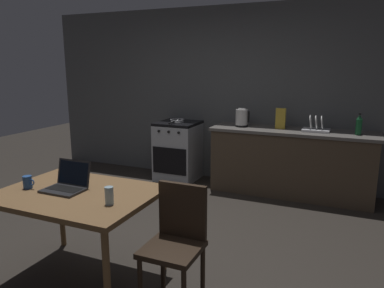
{
  "coord_description": "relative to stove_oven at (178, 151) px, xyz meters",
  "views": [
    {
      "loc": [
        1.86,
        -2.88,
        1.75
      ],
      "look_at": [
        0.24,
        0.85,
        0.87
      ],
      "focal_mm": 34.49,
      "sensor_mm": 36.0,
      "label": 1
    }
  ],
  "objects": [
    {
      "name": "ground_plane",
      "position": [
        0.53,
        -2.09,
        -0.45
      ],
      "size": [
        12.0,
        12.0,
        0.0
      ],
      "primitive_type": "plane",
      "color": "#2D2823"
    },
    {
      "name": "back_wall",
      "position": [
        0.83,
        0.35,
        0.85
      ],
      "size": [
        6.4,
        0.1,
        2.58
      ],
      "primitive_type": "cube",
      "color": "#555759",
      "rests_on": "ground_plane"
    },
    {
      "name": "kitchen_counter",
      "position": [
        1.7,
        0.0,
        0.0
      ],
      "size": [
        2.16,
        0.64,
        0.9
      ],
      "color": "#4C3D2D",
      "rests_on": "ground_plane"
    },
    {
      "name": "stove_oven",
      "position": [
        0.0,
        0.0,
        0.0
      ],
      "size": [
        0.6,
        0.62,
        0.9
      ],
      "color": "#B7BABF",
      "rests_on": "ground_plane"
    },
    {
      "name": "dining_table",
      "position": [
        0.45,
        -2.79,
        0.24
      ],
      "size": [
        1.24,
        0.91,
        0.76
      ],
      "color": "brown",
      "rests_on": "ground_plane"
    },
    {
      "name": "chair",
      "position": [
        1.3,
        -2.73,
        0.07
      ],
      "size": [
        0.4,
        0.4,
        0.89
      ],
      "rotation": [
        0.0,
        0.0,
        -0.17
      ],
      "color": "#2D2116",
      "rests_on": "ground_plane"
    },
    {
      "name": "laptop",
      "position": [
        0.34,
        -2.78,
        0.36
      ],
      "size": [
        0.32,
        0.27,
        0.22
      ],
      "rotation": [
        0.0,
        0.0,
        0.19
      ],
      "color": "#232326",
      "rests_on": "dining_table"
    },
    {
      "name": "electric_kettle",
      "position": [
        0.99,
        0.0,
        0.57
      ],
      "size": [
        0.2,
        0.18,
        0.25
      ],
      "color": "black",
      "rests_on": "kitchen_counter"
    },
    {
      "name": "bottle",
      "position": [
        2.49,
        -0.05,
        0.58
      ],
      "size": [
        0.07,
        0.07,
        0.27
      ],
      "color": "#19592D",
      "rests_on": "kitchen_counter"
    },
    {
      "name": "frying_pan",
      "position": [
        -0.0,
        -0.03,
        0.47
      ],
      "size": [
        0.22,
        0.39,
        0.05
      ],
      "color": "gray",
      "rests_on": "stove_oven"
    },
    {
      "name": "coffee_mug",
      "position": [
        0.03,
        -2.88,
        0.36
      ],
      "size": [
        0.11,
        0.07,
        0.1
      ],
      "color": "#264C8C",
      "rests_on": "dining_table"
    },
    {
      "name": "drinking_glass",
      "position": [
        0.85,
        -2.9,
        0.38
      ],
      "size": [
        0.06,
        0.06,
        0.13
      ],
      "color": "#99B7C6",
      "rests_on": "dining_table"
    },
    {
      "name": "cereal_box",
      "position": [
        1.53,
        0.02,
        0.59
      ],
      "size": [
        0.13,
        0.05,
        0.28
      ],
      "color": "gold",
      "rests_on": "kitchen_counter"
    },
    {
      "name": "dish_rack",
      "position": [
        1.99,
        0.0,
        0.5
      ],
      "size": [
        0.34,
        0.26,
        0.21
      ],
      "color": "silver",
      "rests_on": "kitchen_counter"
    }
  ]
}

